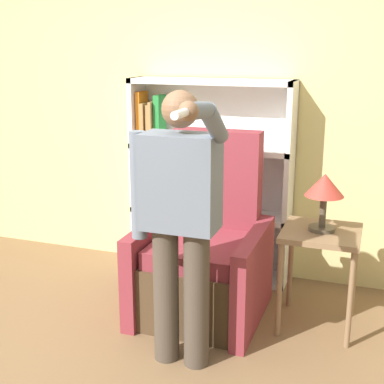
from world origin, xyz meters
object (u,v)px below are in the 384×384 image
(bookcase, at_px, (197,181))
(table_lamp, at_px, (324,189))
(person_standing, at_px, (180,216))
(side_table, at_px, (320,246))
(armchair, at_px, (204,260))

(bookcase, bearing_deg, table_lamp, -29.21)
(person_standing, xyz_separation_m, side_table, (0.71, 0.71, -0.35))
(armchair, relative_size, side_table, 1.86)
(person_standing, relative_size, table_lamp, 4.28)
(armchair, relative_size, table_lamp, 3.35)
(side_table, relative_size, table_lamp, 1.80)
(armchair, distance_m, person_standing, 0.86)
(bookcase, bearing_deg, armchair, -66.45)
(bookcase, relative_size, person_standing, 0.99)
(bookcase, relative_size, table_lamp, 4.23)
(table_lamp, bearing_deg, bookcase, 150.79)
(bookcase, distance_m, table_lamp, 1.23)
(bookcase, bearing_deg, person_standing, -75.05)
(side_table, xyz_separation_m, table_lamp, (0.00, 0.00, 0.39))
(bookcase, distance_m, person_standing, 1.36)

